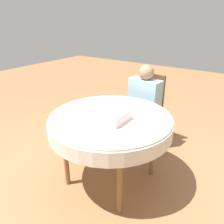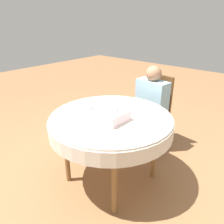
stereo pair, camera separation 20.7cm
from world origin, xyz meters
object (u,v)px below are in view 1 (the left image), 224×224
(chair, at_px, (147,108))
(birthday_cake, at_px, (112,116))
(drinking_glass, at_px, (89,112))
(person, at_px, (144,99))

(chair, height_order, birthday_cake, chair)
(chair, distance_m, drinking_glass, 1.12)
(person, bearing_deg, birthday_cake, -74.03)
(person, distance_m, drinking_glass, 0.99)
(birthday_cake, bearing_deg, chair, 96.98)
(chair, distance_m, birthday_cake, 1.07)
(birthday_cake, relative_size, drinking_glass, 2.77)
(person, height_order, drinking_glass, person)
(chair, bearing_deg, drinking_glass, -88.10)
(birthday_cake, distance_m, drinking_glass, 0.24)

